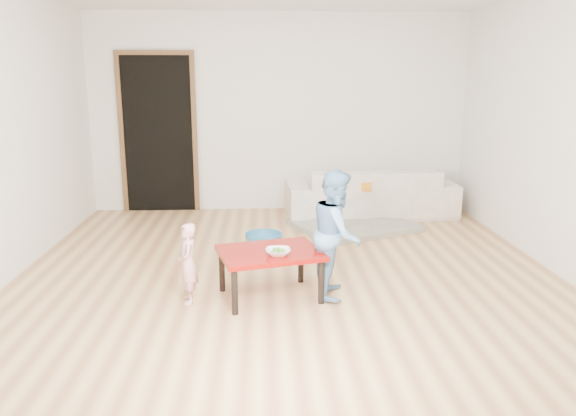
{
  "coord_description": "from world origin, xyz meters",
  "views": [
    {
      "loc": [
        -0.22,
        -5.06,
        1.82
      ],
      "look_at": [
        0.0,
        -0.2,
        0.65
      ],
      "focal_mm": 35.0,
      "sensor_mm": 36.0,
      "label": 1
    }
  ],
  "objects": [
    {
      "name": "sofa",
      "position": [
        1.18,
        2.05,
        0.32
      ],
      "size": [
        2.21,
        0.96,
        0.63
      ],
      "primitive_type": "imported",
      "rotation": [
        0.0,
        0.0,
        3.2
      ],
      "color": "white",
      "rests_on": "floor"
    },
    {
      "name": "red_table",
      "position": [
        -0.17,
        -0.67,
        0.2
      ],
      "size": [
        0.94,
        0.8,
        0.41
      ],
      "primitive_type": null,
      "rotation": [
        0.0,
        0.0,
        0.26
      ],
      "color": "maroon",
      "rests_on": "floor"
    },
    {
      "name": "floor",
      "position": [
        0.0,
        0.0,
        0.0
      ],
      "size": [
        5.0,
        5.0,
        0.01
      ],
      "primitive_type": "cube",
      "color": "#A77247",
      "rests_on": "ground"
    },
    {
      "name": "child_pink",
      "position": [
        -0.83,
        -0.74,
        0.33
      ],
      "size": [
        0.2,
        0.26,
        0.66
      ],
      "primitive_type": "imported",
      "rotation": [
        0.0,
        0.0,
        -1.4
      ],
      "color": "pink",
      "rests_on": "floor"
    },
    {
      "name": "doorway",
      "position": [
        -1.6,
        2.48,
        1.02
      ],
      "size": [
        1.02,
        0.08,
        2.11
      ],
      "primitive_type": null,
      "color": "brown",
      "rests_on": "back_wall"
    },
    {
      "name": "back_wall",
      "position": [
        0.0,
        2.5,
        1.3
      ],
      "size": [
        5.0,
        0.02,
        2.6
      ],
      "primitive_type": "cube",
      "color": "white",
      "rests_on": "floor"
    },
    {
      "name": "broccoli",
      "position": [
        -0.11,
        -0.78,
        0.43
      ],
      "size": [
        0.12,
        0.12,
        0.06
      ],
      "primitive_type": null,
      "color": "#2D5919",
      "rests_on": "red_table"
    },
    {
      "name": "child_blue",
      "position": [
        0.38,
        -0.63,
        0.53
      ],
      "size": [
        0.49,
        0.58,
        1.06
      ],
      "primitive_type": "imported",
      "rotation": [
        0.0,
        0.0,
        1.38
      ],
      "color": "#5AA3D0",
      "rests_on": "floor"
    },
    {
      "name": "basin",
      "position": [
        -0.22,
        0.81,
        0.06
      ],
      "size": [
        0.4,
        0.4,
        0.13
      ],
      "primitive_type": "imported",
      "color": "teal",
      "rests_on": "floor"
    },
    {
      "name": "right_wall",
      "position": [
        2.5,
        0.0,
        1.3
      ],
      "size": [
        0.02,
        5.0,
        2.6
      ],
      "primitive_type": "cube",
      "color": "white",
      "rests_on": "floor"
    },
    {
      "name": "blanket",
      "position": [
        0.86,
        1.44,
        0.03
      ],
      "size": [
        1.63,
        1.53,
        0.07
      ],
      "primitive_type": null,
      "rotation": [
        0.0,
        0.0,
        0.43
      ],
      "color": "#A09E8D",
      "rests_on": "floor"
    },
    {
      "name": "cushion",
      "position": [
        0.95,
        1.81,
        0.47
      ],
      "size": [
        0.47,
        0.44,
        0.11
      ],
      "primitive_type": "cube",
      "rotation": [
        0.0,
        0.0,
        -0.26
      ],
      "color": "orange",
      "rests_on": "sofa"
    },
    {
      "name": "left_wall",
      "position": [
        -2.5,
        0.0,
        1.3
      ],
      "size": [
        0.02,
        5.0,
        2.6
      ],
      "primitive_type": "cube",
      "color": "white",
      "rests_on": "floor"
    },
    {
      "name": "bowl",
      "position": [
        -0.11,
        -0.78,
        0.43
      ],
      "size": [
        0.2,
        0.2,
        0.05
      ],
      "primitive_type": "imported",
      "color": "white",
      "rests_on": "red_table"
    }
  ]
}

